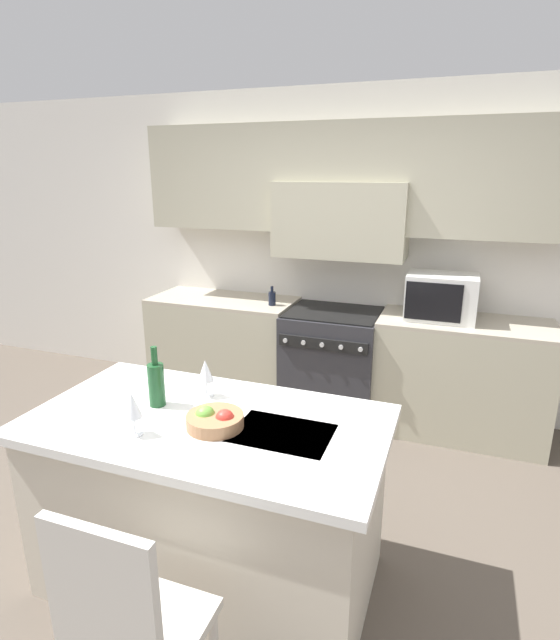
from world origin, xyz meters
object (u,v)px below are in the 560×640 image
Objects in this scene: wine_bottle at (156,383)px; oil_bottle_on_counter at (272,298)px; microwave at (441,297)px; fruit_bowl at (215,420)px; wine_glass_far at (205,372)px; island_chair at (128,627)px; wine_glass_near at (132,407)px; range_stove at (332,363)px.

wine_bottle reaches higher than oil_bottle_on_counter.
microwave reaches higher than fruit_bowl.
wine_glass_far is at bearing 44.24° from wine_bottle.
oil_bottle_on_counter is (-1.36, -0.06, -0.11)m from microwave.
oil_bottle_on_counter reaches higher than island_chair.
wine_glass_near is (-0.36, 0.59, 0.46)m from island_chair.
wine_bottle is (-1.24, -1.99, -0.08)m from microwave.
wine_glass_far is (-0.25, 1.06, 0.46)m from island_chair.
island_chair is at bearing -63.77° from wine_bottle.
microwave is 2.34m from wine_bottle.
wine_bottle is at bearing -101.71° from range_stove.
wine_glass_far reaches higher than fruit_bowl.
wine_bottle is at bearing 164.75° from fruit_bowl.
microwave is at bearing 59.66° from wine_glass_far.
wine_glass_far is 1.78m from oil_bottle_on_counter.
wine_bottle is 0.39m from fruit_bowl.
island_chair is 0.84m from wine_glass_near.
wine_bottle is at bearing -121.97° from microwave.
wine_bottle is 0.29m from wine_glass_near.
range_stove is 2.13m from fruit_bowl.
microwave is at bearing 62.74° from wine_glass_near.
wine_glass_far is (0.18, 0.18, 0.02)m from wine_bottle.
microwave is 2.56m from wine_glass_near.
wine_glass_far is 1.21× the size of oil_bottle_on_counter.
fruit_bowl is (-0.06, 0.78, 0.36)m from island_chair.
oil_bottle_on_counter reaches higher than range_stove.
range_stove is at bearing 90.52° from island_chair.
microwave is 2.59× the size of wine_glass_near.
wine_bottle is (-0.41, -1.97, 0.57)m from range_stove.
wine_glass_far is at bearing -120.34° from microwave.
wine_glass_near is 1.00× the size of wine_glass_far.
range_stove is at bearing 78.29° from wine_bottle.
wine_glass_near is 2.22m from oil_bottle_on_counter.
wine_glass_far is (0.11, 0.46, 0.00)m from wine_glass_near.
wine_bottle is (-0.43, 0.88, 0.44)m from island_chair.
island_chair reaches higher than range_stove.
range_stove is 0.76m from oil_bottle_on_counter.
wine_glass_near is (-0.34, -2.25, 0.59)m from range_stove.
wine_glass_near is at bearing -103.51° from wine_glass_far.
wine_glass_near is at bearing -148.55° from fruit_bowl.
range_stove is at bearing -178.72° from microwave.
range_stove is 2.35m from wine_glass_near.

